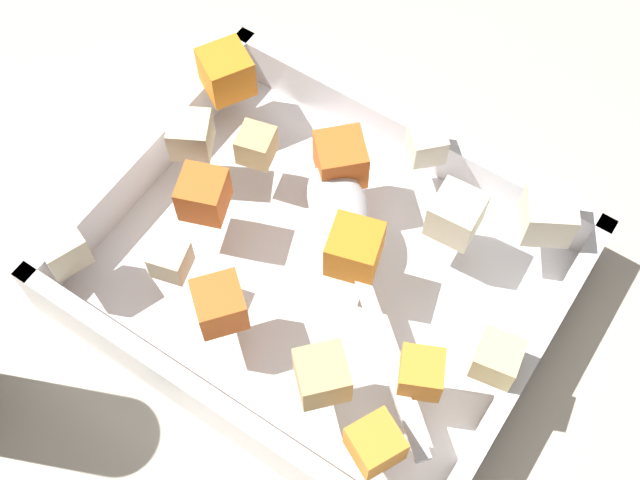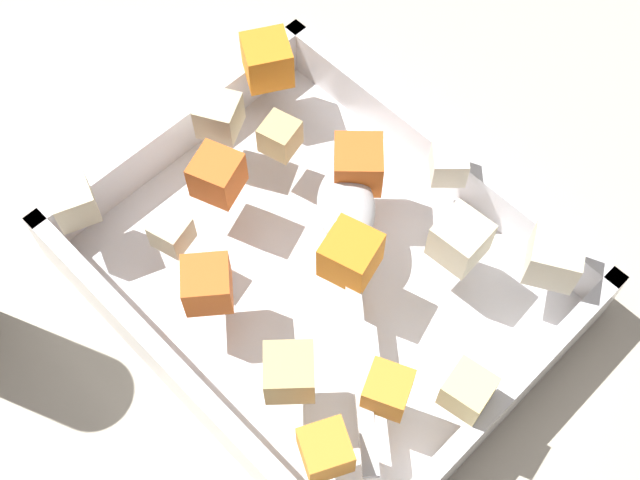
% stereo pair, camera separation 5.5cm
% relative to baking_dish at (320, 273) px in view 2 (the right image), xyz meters
% --- Properties ---
extents(ground_plane, '(4.00, 4.00, 0.00)m').
position_rel_baking_dish_xyz_m(ground_plane, '(0.01, 0.02, -0.02)').
color(ground_plane, '#BCB29E').
extents(baking_dish, '(0.32, 0.26, 0.05)m').
position_rel_baking_dish_xyz_m(baking_dish, '(0.00, 0.00, 0.00)').
color(baking_dish, silver).
rests_on(baking_dish, ground_plane).
extents(carrot_chunk_heap_top, '(0.04, 0.04, 0.03)m').
position_rel_baking_dish_xyz_m(carrot_chunk_heap_top, '(-0.03, -0.08, 0.05)').
color(carrot_chunk_heap_top, orange).
rests_on(carrot_chunk_heap_top, baking_dish).
extents(carrot_chunk_corner_se, '(0.04, 0.04, 0.03)m').
position_rel_baking_dish_xyz_m(carrot_chunk_corner_se, '(-0.08, -0.02, 0.05)').
color(carrot_chunk_corner_se, orange).
rests_on(carrot_chunk_corner_se, baking_dish).
extents(carrot_chunk_near_right, '(0.04, 0.04, 0.03)m').
position_rel_baking_dish_xyz_m(carrot_chunk_near_right, '(0.10, -0.10, 0.05)').
color(carrot_chunk_near_right, orange).
rests_on(carrot_chunk_near_right, baking_dish).
extents(carrot_chunk_near_spoon, '(0.05, 0.05, 0.03)m').
position_rel_baking_dish_xyz_m(carrot_chunk_near_spoon, '(-0.02, 0.06, 0.06)').
color(carrot_chunk_near_spoon, orange).
rests_on(carrot_chunk_near_spoon, baking_dish).
extents(carrot_chunk_corner_nw, '(0.05, 0.05, 0.03)m').
position_rel_baking_dish_xyz_m(carrot_chunk_corner_nw, '(-0.13, 0.08, 0.06)').
color(carrot_chunk_corner_nw, orange).
rests_on(carrot_chunk_corner_nw, baking_dish).
extents(carrot_chunk_heap_side, '(0.03, 0.03, 0.03)m').
position_rel_baking_dish_xyz_m(carrot_chunk_heap_side, '(0.10, -0.04, 0.05)').
color(carrot_chunk_heap_side, orange).
rests_on(carrot_chunk_heap_side, baking_dish).
extents(carrot_chunk_corner_sw, '(0.04, 0.04, 0.03)m').
position_rel_baking_dish_xyz_m(carrot_chunk_corner_sw, '(0.02, 0.00, 0.06)').
color(carrot_chunk_corner_sw, orange).
rests_on(carrot_chunk_corner_sw, baking_dish).
extents(potato_chunk_back_center, '(0.03, 0.03, 0.02)m').
position_rel_baking_dish_xyz_m(potato_chunk_back_center, '(-0.07, -0.07, 0.05)').
color(potato_chunk_back_center, beige).
rests_on(potato_chunk_back_center, baking_dish).
extents(potato_chunk_far_right, '(0.03, 0.03, 0.03)m').
position_rel_baking_dish_xyz_m(potato_chunk_far_right, '(0.14, -0.01, 0.05)').
color(potato_chunk_far_right, '#E0CC89').
rests_on(potato_chunk_far_right, baking_dish).
extents(potato_chunk_corner_ne, '(0.04, 0.04, 0.03)m').
position_rel_baking_dish_xyz_m(potato_chunk_corner_ne, '(-0.14, -0.10, 0.05)').
color(potato_chunk_corner_ne, beige).
rests_on(potato_chunk_corner_ne, baking_dish).
extents(potato_chunk_under_handle, '(0.04, 0.04, 0.03)m').
position_rel_baking_dish_xyz_m(potato_chunk_under_handle, '(0.05, -0.08, 0.05)').
color(potato_chunk_under_handle, tan).
rests_on(potato_chunk_under_handle, baking_dish).
extents(potato_chunk_rim_edge, '(0.03, 0.03, 0.03)m').
position_rel_baking_dish_xyz_m(potato_chunk_rim_edge, '(0.07, 0.06, 0.05)').
color(potato_chunk_rim_edge, beige).
rests_on(potato_chunk_rim_edge, baking_dish).
extents(potato_chunk_mid_right, '(0.04, 0.04, 0.03)m').
position_rel_baking_dish_xyz_m(potato_chunk_mid_right, '(-0.12, 0.02, 0.05)').
color(potato_chunk_mid_right, beige).
rests_on(potato_chunk_mid_right, baking_dish).
extents(potato_chunk_front_center, '(0.03, 0.03, 0.02)m').
position_rel_baking_dish_xyz_m(potato_chunk_front_center, '(-0.08, 0.04, 0.05)').
color(potato_chunk_front_center, tan).
rests_on(potato_chunk_front_center, baking_dish).
extents(parsnip_chunk_far_left, '(0.04, 0.04, 0.03)m').
position_rel_baking_dish_xyz_m(parsnip_chunk_far_left, '(0.12, 0.10, 0.05)').
color(parsnip_chunk_far_left, beige).
rests_on(parsnip_chunk_far_left, baking_dish).
extents(parsnip_chunk_near_left, '(0.03, 0.03, 0.02)m').
position_rel_baking_dish_xyz_m(parsnip_chunk_near_left, '(0.02, 0.10, 0.05)').
color(parsnip_chunk_near_left, silver).
rests_on(parsnip_chunk_near_left, baking_dish).
extents(serving_spoon, '(0.18, 0.16, 0.02)m').
position_rel_baking_dish_xyz_m(serving_spoon, '(0.00, 0.02, 0.05)').
color(serving_spoon, silver).
rests_on(serving_spoon, baking_dish).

